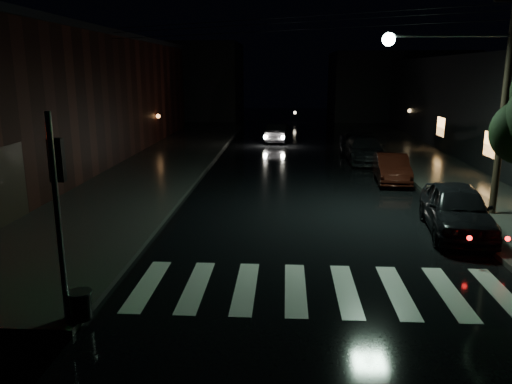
% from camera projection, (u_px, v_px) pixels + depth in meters
% --- Properties ---
extents(ground, '(120.00, 120.00, 0.00)m').
position_uv_depth(ground, '(192.00, 295.00, 11.58)').
color(ground, black).
rests_on(ground, ground).
extents(sidewalk_left, '(6.00, 44.00, 0.15)m').
position_uv_depth(sidewalk_left, '(146.00, 172.00, 25.43)').
color(sidewalk_left, '#282826').
rests_on(sidewalk_left, ground).
extents(sidewalk_right, '(4.00, 44.00, 0.15)m').
position_uv_depth(sidewalk_right, '(445.00, 175.00, 24.56)').
color(sidewalk_right, '#282826').
rests_on(sidewalk_right, ground).
extents(building_left, '(10.00, 36.00, 7.00)m').
position_uv_depth(building_left, '(25.00, 101.00, 26.97)').
color(building_left, black).
rests_on(building_left, ground).
extents(building_far_left, '(14.00, 10.00, 8.00)m').
position_uv_depth(building_far_left, '(176.00, 81.00, 54.86)').
color(building_far_left, black).
rests_on(building_far_left, ground).
extents(building_far_right, '(14.00, 10.00, 7.00)m').
position_uv_depth(building_far_right, '(397.00, 86.00, 53.58)').
color(building_far_right, black).
rests_on(building_far_right, ground).
extents(crosswalk, '(9.00, 3.00, 0.01)m').
position_uv_depth(crosswalk, '(321.00, 289.00, 11.89)').
color(crosswalk, beige).
rests_on(crosswalk, ground).
extents(signal_pole_corner, '(0.68, 0.61, 4.20)m').
position_uv_depth(signal_pole_corner, '(70.00, 253.00, 9.93)').
color(signal_pole_corner, slate).
rests_on(signal_pole_corner, ground).
extents(utility_pole, '(4.92, 0.44, 8.00)m').
position_uv_depth(utility_pole, '(486.00, 85.00, 16.77)').
color(utility_pole, black).
rests_on(utility_pole, ground).
extents(parked_car_a, '(2.39, 4.82, 1.58)m').
position_uv_depth(parked_car_a, '(457.00, 209.00, 15.91)').
color(parked_car_a, black).
rests_on(parked_car_a, ground).
extents(parked_car_b, '(1.69, 4.10, 1.32)m').
position_uv_depth(parked_car_b, '(392.00, 168.00, 23.27)').
color(parked_car_b, black).
rests_on(parked_car_b, ground).
extents(parked_car_c, '(2.04, 4.98, 1.44)m').
position_uv_depth(parked_car_c, '(365.00, 149.00, 28.44)').
color(parked_car_c, black).
rests_on(parked_car_c, ground).
extents(parked_car_d, '(2.54, 4.80, 1.29)m').
position_uv_depth(parked_car_d, '(357.00, 143.00, 31.48)').
color(parked_car_d, black).
rests_on(parked_car_d, ground).
extents(oncoming_car, '(1.80, 4.17, 1.34)m').
position_uv_depth(oncoming_car, '(278.00, 133.00, 36.44)').
color(oncoming_car, black).
rests_on(oncoming_car, ground).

